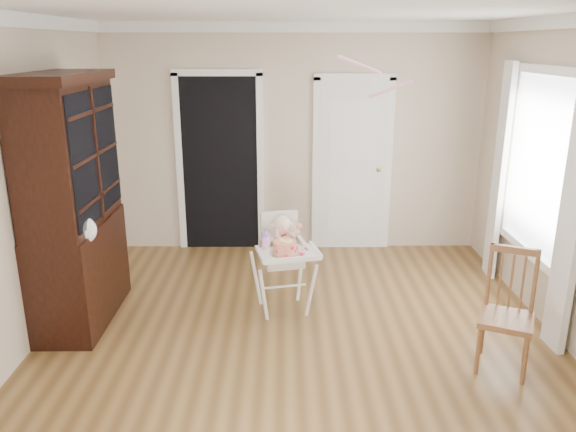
{
  "coord_description": "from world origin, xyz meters",
  "views": [
    {
      "loc": [
        -0.12,
        -4.19,
        2.46
      ],
      "look_at": [
        -0.09,
        0.63,
        0.98
      ],
      "focal_mm": 35.0,
      "sensor_mm": 36.0,
      "label": 1
    }
  ],
  "objects_px": {
    "china_cabinet": "(73,203)",
    "dining_chair": "(507,315)",
    "high_chair": "(283,252)",
    "cake": "(285,248)",
    "sippy_cup": "(266,240)"
  },
  "relations": [
    {
      "from": "sippy_cup",
      "to": "china_cabinet",
      "type": "relative_size",
      "value": 0.09
    },
    {
      "from": "dining_chair",
      "to": "china_cabinet",
      "type": "bearing_deg",
      "value": -168.74
    },
    {
      "from": "china_cabinet",
      "to": "dining_chair",
      "type": "xyz_separation_m",
      "value": [
        3.59,
        -0.86,
        -0.67
      ]
    },
    {
      "from": "cake",
      "to": "high_chair",
      "type": "bearing_deg",
      "value": 94.45
    },
    {
      "from": "high_chair",
      "to": "dining_chair",
      "type": "relative_size",
      "value": 1.0
    },
    {
      "from": "sippy_cup",
      "to": "china_cabinet",
      "type": "height_order",
      "value": "china_cabinet"
    },
    {
      "from": "high_chair",
      "to": "china_cabinet",
      "type": "xyz_separation_m",
      "value": [
        -1.85,
        -0.14,
        0.52
      ]
    },
    {
      "from": "sippy_cup",
      "to": "cake",
      "type": "bearing_deg",
      "value": -36.98
    },
    {
      "from": "cake",
      "to": "sippy_cup",
      "type": "relative_size",
      "value": 1.37
    },
    {
      "from": "high_chair",
      "to": "cake",
      "type": "relative_size",
      "value": 3.54
    },
    {
      "from": "china_cabinet",
      "to": "cake",
      "type": "bearing_deg",
      "value": -3.34
    },
    {
      "from": "china_cabinet",
      "to": "dining_chair",
      "type": "relative_size",
      "value": 2.32
    },
    {
      "from": "cake",
      "to": "china_cabinet",
      "type": "height_order",
      "value": "china_cabinet"
    },
    {
      "from": "high_chair",
      "to": "dining_chair",
      "type": "bearing_deg",
      "value": -42.48
    },
    {
      "from": "cake",
      "to": "sippy_cup",
      "type": "xyz_separation_m",
      "value": [
        -0.18,
        0.13,
        0.02
      ]
    }
  ]
}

